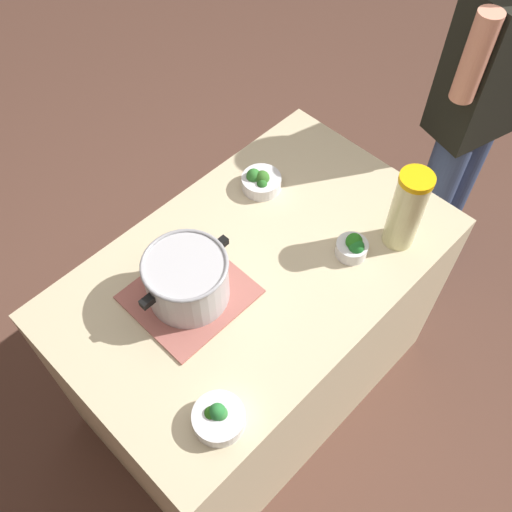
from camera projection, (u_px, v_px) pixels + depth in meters
name	position (u px, v px, depth m)	size (l,w,h in m)	color
ground_plane	(256.00, 378.00, 2.48)	(8.00, 8.00, 0.00)	brown
counter_slab	(256.00, 331.00, 2.12)	(1.26, 0.78, 0.87)	beige
dish_cloth	(190.00, 294.00, 1.70)	(0.33, 0.31, 0.01)	#AB6157
cooking_pot	(187.00, 278.00, 1.63)	(0.32, 0.25, 0.16)	#B7B7BC
lemonade_pitcher	(407.00, 210.00, 1.71)	(0.10, 0.10, 0.29)	beige
broccoli_bowl_front	(218.00, 417.00, 1.46)	(0.14, 0.14, 0.07)	silver
broccoli_bowl_center	(261.00, 181.00, 1.93)	(0.13, 0.13, 0.08)	silver
broccoli_bowl_back	(353.00, 246.00, 1.77)	(0.10, 0.10, 0.08)	silver
person_cook	(475.00, 119.00, 2.12)	(0.50, 0.28, 1.61)	#364771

